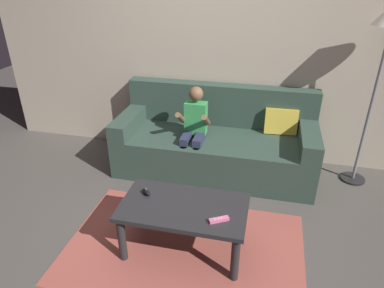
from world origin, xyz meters
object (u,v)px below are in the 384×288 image
object	(u,v)px
person_seated_on_couch	(194,128)
nunchuk_black	(146,192)
couch	(216,143)
game_remote_pink_near_edge	(219,220)
coffee_table	(184,213)

from	to	relation	value
person_seated_on_couch	nunchuk_black	distance (m)	1.01
couch	game_remote_pink_near_edge	size ratio (longest dim) A/B	14.41
coffee_table	game_remote_pink_near_edge	distance (m)	0.31
game_remote_pink_near_edge	nunchuk_black	world-z (taller)	nunchuk_black
couch	nunchuk_black	world-z (taller)	couch
coffee_table	couch	bearing A→B (deg)	88.36
person_seated_on_couch	game_remote_pink_near_edge	world-z (taller)	person_seated_on_couch
person_seated_on_couch	game_remote_pink_near_edge	size ratio (longest dim) A/B	6.67
couch	person_seated_on_couch	bearing A→B (deg)	-138.01
couch	nunchuk_black	size ratio (longest dim) A/B	20.56
game_remote_pink_near_edge	couch	bearing A→B (deg)	100.13
person_seated_on_couch	game_remote_pink_near_edge	distance (m)	1.26
coffee_table	nunchuk_black	bearing A→B (deg)	167.34
couch	person_seated_on_couch	size ratio (longest dim) A/B	2.16
person_seated_on_couch	nunchuk_black	size ratio (longest dim) A/B	9.51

